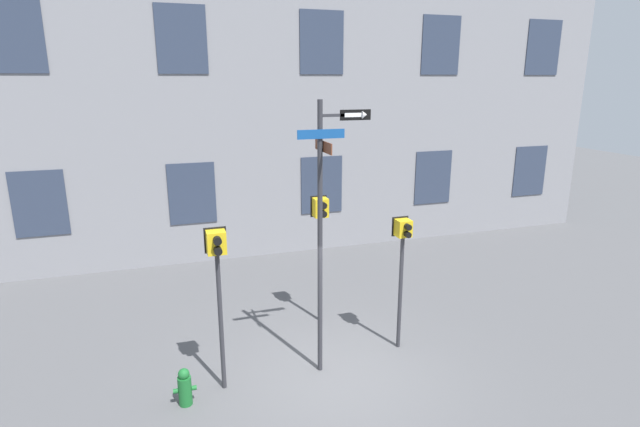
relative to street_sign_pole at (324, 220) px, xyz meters
name	(u,v)px	position (x,y,z in m)	size (l,w,h in m)	color
ground_plane	(338,378)	(0.16, -0.38, -2.98)	(60.00, 60.00, 0.00)	#515154
building_facade	(253,42)	(0.16, 6.99, 3.44)	(24.00, 0.63, 12.85)	gray
street_sign_pole	(324,220)	(0.00, 0.00, 0.00)	(1.33, 0.86, 5.06)	#2D2D33
pedestrian_signal_left	(218,267)	(-1.89, -0.02, -0.66)	(0.37, 0.40, 2.98)	#2D2D33
pedestrian_signal_right	(402,250)	(1.74, 0.31, -0.87)	(0.34, 0.40, 2.77)	#2D2D33
pedestrian_signal_across	(321,225)	(0.56, 1.90, -0.69)	(0.37, 0.40, 2.93)	#2D2D33
fire_hydrant	(185,387)	(-2.58, -0.29, -2.65)	(0.39, 0.23, 0.68)	#196028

